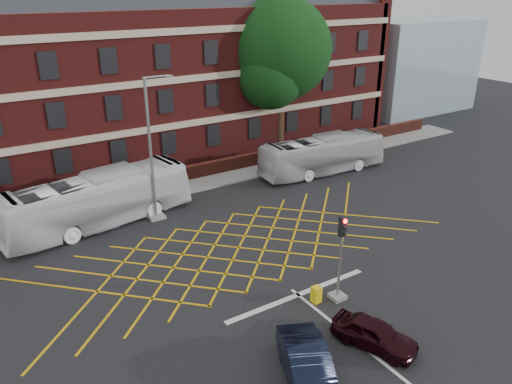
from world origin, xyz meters
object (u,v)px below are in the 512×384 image
street_lamp (153,173)px  utility_cabinet (316,295)px  traffic_light_near (340,266)px  car_maroon (374,334)px  bus_right (323,155)px  car_navy (308,367)px  bus_left (98,200)px  deciduous_tree (280,57)px

street_lamp → utility_cabinet: 13.12m
street_lamp → traffic_light_near: bearing=-73.8°
car_maroon → street_lamp: size_ratio=0.40×
bus_right → car_navy: bearing=142.7°
car_maroon → traffic_light_near: bearing=53.0°
car_navy → bus_right: bearing=72.5°
bus_left → bus_right: size_ratio=1.12×
bus_right → deciduous_tree: bearing=-4.3°
utility_cabinet → bus_left: bearing=114.1°
traffic_light_near → street_lamp: 13.49m
car_navy → utility_cabinet: (3.53, 3.83, -0.34)m
bus_right → traffic_light_near: traffic_light_near is taller
car_navy → utility_cabinet: 5.22m
car_navy → street_lamp: street_lamp is taller
utility_cabinet → deciduous_tree: bearing=59.0°
bus_right → car_navy: 22.63m
bus_right → car_maroon: bearing=150.0°
bus_right → utility_cabinet: size_ratio=13.15×
street_lamp → utility_cabinet: bearing=-77.8°
bus_right → car_navy: bus_right is taller
utility_cabinet → car_navy: bearing=-132.7°
bus_right → car_maroon: bus_right is taller
bus_right → utility_cabinet: 17.44m
car_maroon → street_lamp: (-2.76, 16.23, 2.44)m
traffic_light_near → car_navy: bearing=-142.5°
bus_left → car_maroon: 18.25m
car_navy → traffic_light_near: 5.84m
traffic_light_near → bus_left: bearing=117.0°
car_navy → utility_cabinet: size_ratio=5.62×
street_lamp → bus_left: bearing=163.9°
bus_right → traffic_light_near: bearing=146.5°
bus_left → traffic_light_near: traffic_light_near is taller
bus_left → car_navy: 17.55m
street_lamp → car_maroon: bearing=-80.3°
utility_cabinet → bus_right: bearing=49.4°
deciduous_tree → traffic_light_near: (-11.37, -20.98, -6.21)m
bus_left → deciduous_tree: size_ratio=0.90×
traffic_light_near → utility_cabinet: size_ratio=5.39×
deciduous_tree → bus_right: bearing=-98.1°
bus_left → utility_cabinet: (6.04, -13.52, -1.23)m
bus_left → deciduous_tree: bearing=-77.4°
bus_right → street_lamp: size_ratio=1.18×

